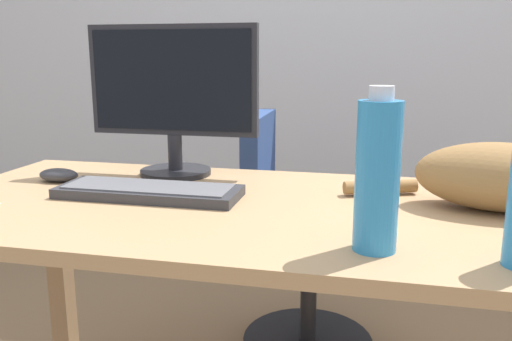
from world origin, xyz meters
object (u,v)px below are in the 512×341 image
at_px(office_chair, 295,254).
at_px(keyboard, 149,191).
at_px(monitor, 173,95).
at_px(water_bottle, 377,175).
at_px(computer_mouse, 59,175).

distance_m(office_chair, keyboard, 0.80).
distance_m(office_chair, monitor, 0.79).
height_order(keyboard, water_bottle, water_bottle).
relative_size(office_chair, monitor, 1.83).
height_order(keyboard, computer_mouse, computer_mouse).
bearing_deg(computer_mouse, keyboard, -16.71).
relative_size(keyboard, computer_mouse, 4.00).
distance_m(monitor, computer_mouse, 0.38).
relative_size(monitor, keyboard, 1.09).
relative_size(office_chair, computer_mouse, 8.00).
bearing_deg(computer_mouse, monitor, 28.48).
bearing_deg(water_bottle, keyboard, 155.49).
bearing_deg(office_chair, monitor, -125.00).
distance_m(office_chair, computer_mouse, 0.89).
distance_m(monitor, keyboard, 0.32).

